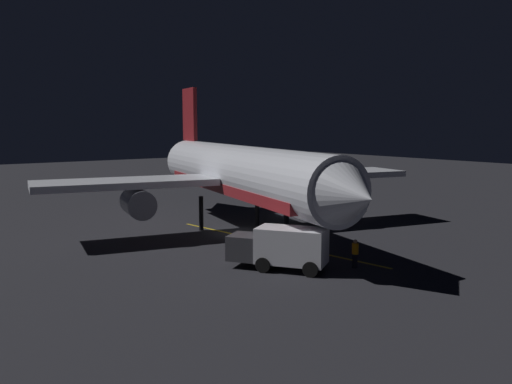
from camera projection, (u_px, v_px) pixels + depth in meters
The scene contains 8 objects.
ground_plane at pixel (241, 235), 43.29m from camera, with size 180.00×180.00×0.20m, color #24242A.
apron_guide_stripe at pixel (271, 242), 40.01m from camera, with size 0.24×20.43×0.01m, color gold.
airliner at pixel (238, 174), 43.22m from camera, with size 30.95×35.66×12.09m.
baggage_truck at pixel (282, 248), 32.39m from camera, with size 4.93×6.02×2.54m.
catering_truck at pixel (318, 200), 53.22m from camera, with size 5.79×2.80×2.45m.
ground_crew_worker at pixel (355, 253), 32.82m from camera, with size 0.40×0.40×1.74m.
traffic_cone_near_left at pixel (272, 261), 33.55m from camera, with size 0.50×0.50×0.55m.
traffic_cone_near_right at pixel (278, 233), 42.33m from camera, with size 0.50×0.50×0.55m.
Camera 1 is at (24.34, 34.90, 8.63)m, focal length 38.40 mm.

